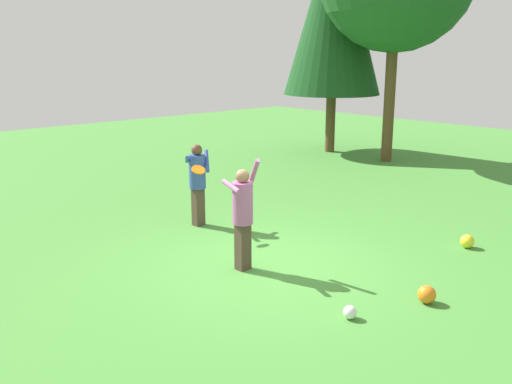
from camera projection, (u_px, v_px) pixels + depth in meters
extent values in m
plane|color=#478C38|center=(265.00, 266.00, 9.55)|extent=(40.00, 40.00, 0.00)
cube|color=#4C382D|center=(243.00, 246.00, 9.31)|extent=(0.19, 0.22, 0.80)
cylinder|color=#A85693|center=(243.00, 203.00, 9.13)|extent=(0.34, 0.34, 0.70)
sphere|color=#8C6647|center=(242.00, 176.00, 9.02)|extent=(0.23, 0.23, 0.23)
cylinder|color=#A85693|center=(231.00, 186.00, 8.97)|extent=(0.60, 0.24, 0.13)
cylinder|color=#A85693|center=(254.00, 174.00, 9.10)|extent=(0.39, 0.18, 0.55)
cube|color=#4C382D|center=(198.00, 207.00, 11.69)|extent=(0.19, 0.22, 0.80)
cylinder|color=#334C9E|center=(197.00, 172.00, 11.50)|extent=(0.34, 0.34, 0.70)
sphere|color=brown|center=(197.00, 150.00, 11.39)|extent=(0.23, 0.23, 0.23)
cylinder|color=#334C9E|center=(207.00, 161.00, 11.48)|extent=(0.48, 0.37, 0.40)
cylinder|color=#334C9E|center=(187.00, 160.00, 11.41)|extent=(0.53, 0.40, 0.25)
cylinder|color=orange|center=(198.00, 170.00, 10.85)|extent=(0.30, 0.32, 0.14)
sphere|color=white|center=(350.00, 312.00, 7.64)|extent=(0.19, 0.19, 0.19)
sphere|color=orange|center=(427.00, 295.00, 8.11)|extent=(0.27, 0.27, 0.27)
sphere|color=yellow|center=(467.00, 241.00, 10.39)|extent=(0.26, 0.26, 0.26)
cylinder|color=brown|center=(331.00, 99.00, 19.92)|extent=(0.34, 0.34, 3.75)
cone|color=#19471E|center=(334.00, 6.00, 19.14)|extent=(3.37, 3.37, 6.00)
cylinder|color=brown|center=(390.00, 93.00, 18.08)|extent=(0.35, 0.35, 4.46)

